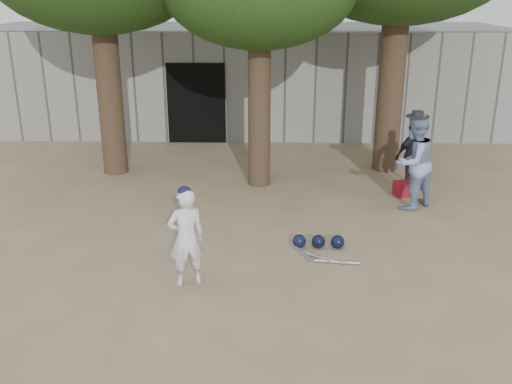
{
  "coord_description": "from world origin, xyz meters",
  "views": [
    {
      "loc": [
        0.8,
        -7.79,
        4.1
      ],
      "look_at": [
        0.6,
        1.0,
        0.95
      ],
      "focal_mm": 40.0,
      "sensor_mm": 36.0,
      "label": 1
    }
  ],
  "objects_px": {
    "boy_player": "(186,237)",
    "red_bag": "(405,189)",
    "spectator_dark": "(412,155)",
    "spectator_blue": "(413,162)"
  },
  "relations": [
    {
      "from": "boy_player",
      "to": "red_bag",
      "type": "distance_m",
      "value": 5.62
    },
    {
      "from": "red_bag",
      "to": "boy_player",
      "type": "bearing_deg",
      "value": -136.15
    },
    {
      "from": "boy_player",
      "to": "spectator_dark",
      "type": "height_order",
      "value": "boy_player"
    },
    {
      "from": "boy_player",
      "to": "spectator_dark",
      "type": "distance_m",
      "value": 6.12
    },
    {
      "from": "boy_player",
      "to": "spectator_dark",
      "type": "xyz_separation_m",
      "value": [
        4.26,
        4.4,
        -0.01
      ]
    },
    {
      "from": "spectator_dark",
      "to": "red_bag",
      "type": "bearing_deg",
      "value": 41.73
    },
    {
      "from": "spectator_dark",
      "to": "red_bag",
      "type": "height_order",
      "value": "spectator_dark"
    },
    {
      "from": "spectator_dark",
      "to": "red_bag",
      "type": "xyz_separation_m",
      "value": [
        -0.23,
        -0.52,
        -0.57
      ]
    },
    {
      "from": "spectator_blue",
      "to": "spectator_dark",
      "type": "relative_size",
      "value": 1.29
    },
    {
      "from": "spectator_dark",
      "to": "boy_player",
      "type": "bearing_deg",
      "value": 20.98
    }
  ]
}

